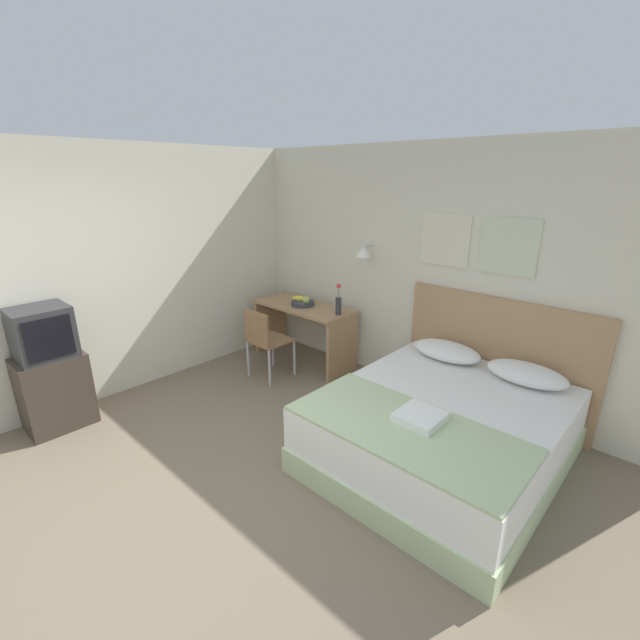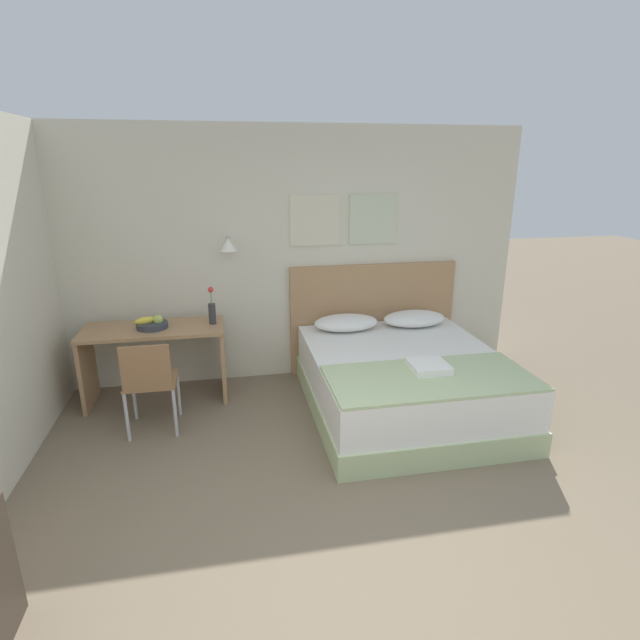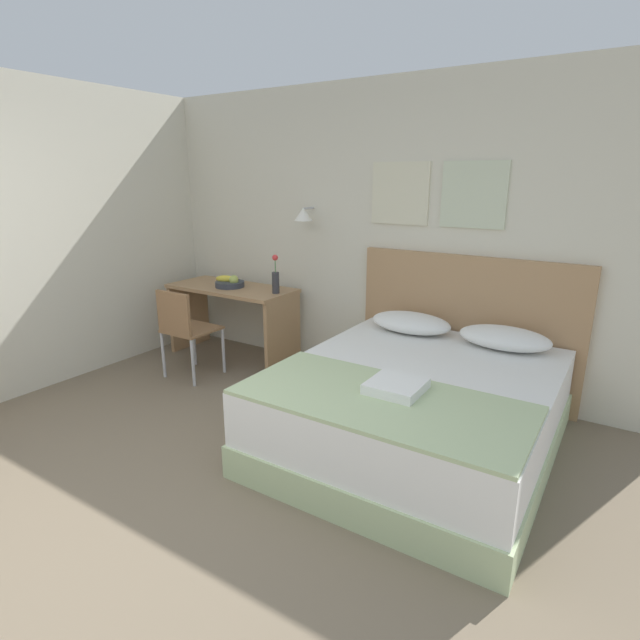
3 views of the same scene
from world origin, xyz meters
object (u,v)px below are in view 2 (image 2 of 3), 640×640
Objects in this scene: pillow_left at (346,323)px; folded_towel_near_foot at (428,366)px; pillow_right at (414,319)px; desk_chair at (149,379)px; headboard at (373,318)px; fruit_bowl at (152,324)px; desk at (155,348)px; throw_blanket at (431,378)px; bed at (404,382)px; flower_vase at (212,310)px.

folded_towel_near_foot is (0.42, -1.22, -0.03)m from pillow_left.
desk_chair reaches higher than pillow_right.
headboard reaches higher than fruit_bowl.
pillow_right is at bearing 1.40° from desk.
desk is 4.29× the size of fruit_bowl.
desk is 0.26m from fruit_bowl.
pillow_right is 1.41m from throw_blanket.
pillow_left is at bearing 116.28° from bed.
desk_chair reaches higher than desk.
throw_blanket is at bearing -28.77° from fruit_bowl.
flower_vase is at bearing 2.57° from fruit_bowl.
pillow_right is 0.40× the size of throw_blanket.
fruit_bowl reaches higher than pillow_right.
throw_blanket is 2.66m from desk.
headboard is 2.52m from desk_chair.
bed is at bearing -63.72° from pillow_left.
headboard is (0.00, 1.05, 0.32)m from bed.
bed is at bearing -22.10° from flower_vase.
fruit_bowl is 0.58m from flower_vase.
fruit_bowl is at bearing 92.63° from desk_chair.
desk_chair is 0.73m from fruit_bowl.
headboard reaches higher than flower_vase.
fruit_bowl is (-2.70, -0.08, 0.14)m from pillow_right.
flower_vase is at bearing 0.80° from desk.
desk is at bearing 150.86° from throw_blanket.
desk_chair reaches higher than pillow_left.
desk is 3.57× the size of flower_vase.
desk is (-2.32, -0.34, -0.07)m from headboard.
headboard reaches higher than folded_towel_near_foot.
bed is 0.94m from pillow_right.
desk_chair is at bearing -155.78° from headboard.
bed is at bearing -90.00° from headboard.
bed is 2.38× the size of desk_chair.
pillow_right is (0.76, 0.00, 0.00)m from pillow_left.
desk_chair is (-2.29, 0.61, -0.08)m from throw_blanket.
bed is at bearing -116.28° from pillow_right.
fruit_bowl reaches higher than desk.
headboard is at bearing 24.22° from desk_chair.
bed is 1.20× the size of throw_blanket.
folded_towel_near_foot is 0.38× the size of desk_chair.
headboard is at bearing 90.00° from bed.
bed is 1.10m from headboard.
pillow_right is 0.80× the size of desk_chair.
pillow_left is at bearing 21.51° from desk_chair.
pillow_right is at bearing 15.76° from desk_chair.
fruit_bowl is (-0.00, -0.02, 0.26)m from desk.
pillow_left reaches higher than throw_blanket.
desk_chair is at bearing -127.86° from flower_vase.
headboard is 0.47m from pillow_left.
desk is 1.56× the size of desk_chair.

